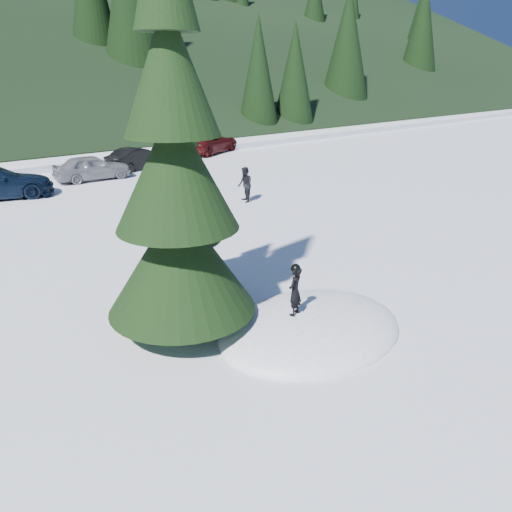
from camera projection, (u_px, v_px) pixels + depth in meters
ground at (311, 330)px, 11.20m from camera, size 200.00×200.00×0.00m
snow_mound at (311, 330)px, 11.20m from camera, size 4.48×3.52×0.96m
spruce_tall at (176, 185)px, 10.01m from camera, size 3.20×3.20×8.60m
spruce_short at (185, 219)px, 12.05m from camera, size 2.20×2.20×5.37m
child_skier at (295, 291)px, 10.71m from camera, size 0.47×0.40×1.10m
adult_0 at (245, 185)px, 21.69m from camera, size 0.81×0.90×1.53m
adult_1 at (192, 167)px, 25.00m from camera, size 0.86×1.08×1.71m
adult_2 at (184, 176)px, 22.74m from camera, size 0.85×1.25×1.78m
car_4 at (92, 167)px, 26.00m from camera, size 3.96×1.81×1.32m
car_5 at (137, 158)px, 28.86m from camera, size 4.01×2.29×1.25m
car_6 at (209, 143)px, 34.44m from camera, size 5.45×4.04×1.38m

